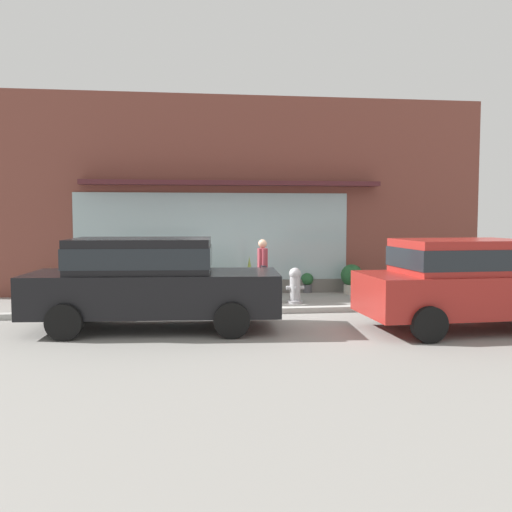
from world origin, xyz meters
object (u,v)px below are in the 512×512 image
object	(u,v)px
potted_plant_trailing_edge	(153,284)
potted_plant_corner_tall	(249,277)
potted_plant_doorstep	(352,278)
potted_plant_window_center	(307,282)
pedestrian_with_handbag	(263,267)
potted_plant_window_right	(51,283)
potted_plant_near_hydrant	(218,283)
fire_hydrant	(295,285)
parked_car_red	(466,280)
parked_car_black	(149,278)
potted_plant_window_left	(401,283)

from	to	relation	value
potted_plant_trailing_edge	potted_plant_corner_tall	bearing A→B (deg)	-0.93
potted_plant_doorstep	potted_plant_window_center	world-z (taller)	potted_plant_doorstep
pedestrian_with_handbag	potted_plant_window_right	distance (m)	5.54
potted_plant_near_hydrant	potted_plant_doorstep	world-z (taller)	potted_plant_doorstep
potted_plant_trailing_edge	potted_plant_window_center	xyz separation A→B (m)	(4.14, 0.42, -0.05)
fire_hydrant	potted_plant_window_center	bearing A→B (deg)	68.74
potted_plant_near_hydrant	potted_plant_window_center	size ratio (longest dim) A/B	1.23
fire_hydrant	potted_plant_corner_tall	bearing A→B (deg)	124.76
parked_car_red	potted_plant_near_hydrant	bearing A→B (deg)	128.87
fire_hydrant	pedestrian_with_handbag	bearing A→B (deg)	-167.70
pedestrian_with_handbag	potted_plant_window_right	world-z (taller)	pedestrian_with_handbag
fire_hydrant	pedestrian_with_handbag	xyz separation A→B (m)	(-0.82, -0.18, 0.46)
potted_plant_trailing_edge	pedestrian_with_handbag	bearing A→B (deg)	-31.15
parked_car_black	potted_plant_trailing_edge	world-z (taller)	parked_car_black
potted_plant_trailing_edge	potted_plant_window_center	distance (m)	4.16
potted_plant_doorstep	potted_plant_window_right	size ratio (longest dim) A/B	1.00
fire_hydrant	potted_plant_trailing_edge	size ratio (longest dim) A/B	1.29
parked_car_black	potted_plant_window_right	xyz separation A→B (m)	(-2.71, 4.38, -0.57)
parked_car_red	pedestrian_with_handbag	bearing A→B (deg)	132.36
potted_plant_doorstep	potted_plant_corner_tall	size ratio (longest dim) A/B	0.77
parked_car_red	potted_plant_trailing_edge	world-z (taller)	parked_car_red
potted_plant_trailing_edge	potted_plant_corner_tall	xyz separation A→B (m)	(2.48, -0.04, 0.16)
parked_car_black	parked_car_red	world-z (taller)	parked_car_black
potted_plant_window_center	potted_plant_near_hydrant	bearing A→B (deg)	-169.50
potted_plant_near_hydrant	potted_plant_window_left	xyz separation A→B (m)	(4.98, 0.00, -0.08)
potted_plant_near_hydrant	potted_plant_corner_tall	xyz separation A→B (m)	(0.82, -0.00, 0.15)
parked_car_red	potted_plant_corner_tall	world-z (taller)	parked_car_red
parked_car_red	potted_plant_trailing_edge	distance (m)	7.74
potted_plant_doorstep	potted_plant_corner_tall	xyz separation A→B (m)	(-2.79, -0.06, 0.06)
pedestrian_with_handbag	potted_plant_near_hydrant	xyz separation A→B (m)	(-0.95, 1.54, -0.54)
potted_plant_doorstep	parked_car_black	bearing A→B (deg)	-141.24
potted_plant_corner_tall	potted_plant_window_left	bearing A→B (deg)	0.03
parked_car_black	parked_car_red	distance (m)	5.85
parked_car_red	potted_plant_corner_tall	xyz separation A→B (m)	(-3.43, 4.92, -0.44)
potted_plant_near_hydrant	parked_car_black	bearing A→B (deg)	-110.66
potted_plant_window_center	potted_plant_trailing_edge	bearing A→B (deg)	-174.21
potted_plant_doorstep	potted_plant_window_center	xyz separation A→B (m)	(-1.13, 0.40, -0.14)
fire_hydrant	potted_plant_near_hydrant	world-z (taller)	fire_hydrant
pedestrian_with_handbag	parked_car_black	xyz separation A→B (m)	(-2.49, -2.54, 0.06)
potted_plant_doorstep	potted_plant_corner_tall	world-z (taller)	potted_plant_corner_tall
potted_plant_window_right	potted_plant_trailing_edge	size ratio (longest dim) A/B	1.19
fire_hydrant	potted_plant_near_hydrant	distance (m)	2.23
potted_plant_window_right	parked_car_red	bearing A→B (deg)	-31.55
potted_plant_window_right	potted_plant_trailing_edge	world-z (taller)	potted_plant_window_right
potted_plant_window_left	parked_car_red	bearing A→B (deg)	-98.37
fire_hydrant	potted_plant_window_center	world-z (taller)	fire_hydrant
potted_plant_doorstep	pedestrian_with_handbag	bearing A→B (deg)	-149.04
potted_plant_corner_tall	potted_plant_window_right	bearing A→B (deg)	176.54
parked_car_black	potted_plant_window_center	distance (m)	6.09
potted_plant_window_left	potted_plant_near_hydrant	bearing A→B (deg)	-179.98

